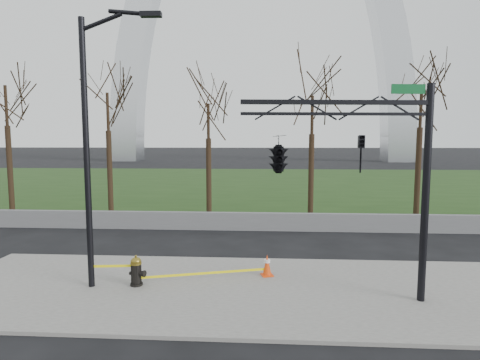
# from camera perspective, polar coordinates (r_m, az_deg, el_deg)

# --- Properties ---
(ground) EXTENTS (500.00, 500.00, 0.00)m
(ground) POSITION_cam_1_polar(r_m,az_deg,el_deg) (12.15, -0.76, -15.96)
(ground) COLOR black
(ground) RESTS_ON ground
(sidewalk) EXTENTS (18.00, 6.00, 0.10)m
(sidewalk) POSITION_cam_1_polar(r_m,az_deg,el_deg) (12.13, -0.76, -15.74)
(sidewalk) COLOR slate
(sidewalk) RESTS_ON ground
(grass_strip) EXTENTS (120.00, 40.00, 0.06)m
(grass_strip) POSITION_cam_1_polar(r_m,az_deg,el_deg) (41.50, 2.29, -0.42)
(grass_strip) COLOR #1E3814
(grass_strip) RESTS_ON ground
(guardrail) EXTENTS (60.00, 0.30, 0.90)m
(guardrail) POSITION_cam_1_polar(r_m,az_deg,el_deg) (19.69, 0.96, -6.10)
(guardrail) COLOR #59595B
(guardrail) RESTS_ON ground
(gateway_arch) EXTENTS (66.00, 6.00, 65.00)m
(gateway_arch) POSITION_cam_1_polar(r_m,az_deg,el_deg) (90.69, 3.03, 23.74)
(gateway_arch) COLOR silver
(gateway_arch) RESTS_ON ground
(tree_row) EXTENTS (47.13, 4.00, 8.39)m
(tree_row) POSITION_cam_1_polar(r_m,az_deg,el_deg) (23.26, 2.81, 5.01)
(tree_row) COLOR black
(tree_row) RESTS_ON ground
(fire_hydrant) EXTENTS (0.59, 0.38, 0.94)m
(fire_hydrant) POSITION_cam_1_polar(r_m,az_deg,el_deg) (12.55, -14.94, -12.85)
(fire_hydrant) COLOR black
(fire_hydrant) RESTS_ON sidewalk
(traffic_cone) EXTENTS (0.45, 0.45, 0.70)m
(traffic_cone) POSITION_cam_1_polar(r_m,az_deg,el_deg) (13.02, 3.99, -12.36)
(traffic_cone) COLOR #EC410C
(traffic_cone) RESTS_ON sidewalk
(street_light) EXTENTS (2.39, 0.26, 8.21)m
(street_light) POSITION_cam_1_polar(r_m,az_deg,el_deg) (12.19, -20.71, 6.32)
(street_light) COLOR black
(street_light) RESTS_ON ground
(traffic_signal_mast) EXTENTS (5.08, 2.52, 6.00)m
(traffic_signal_mast) POSITION_cam_1_polar(r_m,az_deg,el_deg) (10.39, 9.85, 3.75)
(traffic_signal_mast) COLOR black
(traffic_signal_mast) RESTS_ON ground
(caution_tape) EXTENTS (5.34, 1.25, 0.47)m
(caution_tape) POSITION_cam_1_polar(r_m,az_deg,el_deg) (12.62, -8.44, -13.16)
(caution_tape) COLOR #FFED0D
(caution_tape) RESTS_ON ground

